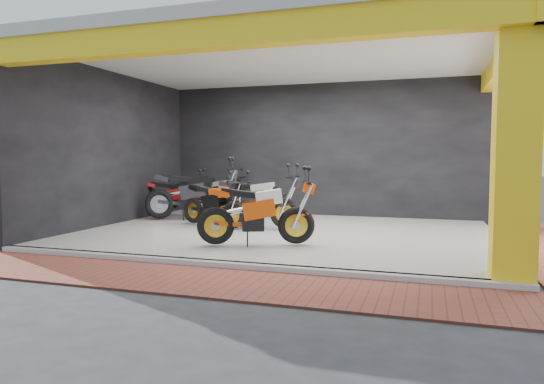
{
  "coord_description": "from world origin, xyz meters",
  "views": [
    {
      "loc": [
        2.75,
        -7.32,
        1.58
      ],
      "look_at": [
        -0.25,
        1.91,
        0.9
      ],
      "focal_mm": 32.0,
      "sensor_mm": 36.0,
      "label": 1
    }
  ],
  "objects": [
    {
      "name": "header_beam_front",
      "position": [
        0.0,
        -1.0,
        3.3
      ],
      "size": [
        8.4,
        0.3,
        0.4
      ],
      "primitive_type": "cube",
      "color": "yellow",
      "rests_on": "corner_column"
    },
    {
      "name": "floor_kerb",
      "position": [
        0.0,
        -1.02,
        0.05
      ],
      "size": [
        8.0,
        0.2,
        0.1
      ],
      "primitive_type": "cube",
      "color": "white",
      "rests_on": "ground"
    },
    {
      "name": "paver_front",
      "position": [
        0.0,
        -1.8,
        0.01
      ],
      "size": [
        9.0,
        1.4,
        0.03
      ],
      "primitive_type": "cube",
      "color": "brown",
      "rests_on": "ground"
    },
    {
      "name": "header_beam_right",
      "position": [
        4.0,
        2.0,
        3.3
      ],
      "size": [
        0.3,
        6.4,
        0.4
      ],
      "primitive_type": "cube",
      "color": "yellow",
      "rests_on": "corner_column"
    },
    {
      "name": "moto_row_d",
      "position": [
        -2.85,
        3.69,
        0.68
      ],
      "size": [
        2.02,
        1.17,
        1.16
      ],
      "primitive_type": null,
      "rotation": [
        0.0,
        0.0,
        0.26
      ],
      "color": "red",
      "rests_on": "showroom_floor"
    },
    {
      "name": "back_wall",
      "position": [
        0.0,
        5.1,
        1.75
      ],
      "size": [
        8.2,
        0.2,
        3.5
      ],
      "primitive_type": "cube",
      "color": "black",
      "rests_on": "ground"
    },
    {
      "name": "moto_row_a",
      "position": [
        -0.07,
        2.19,
        0.76
      ],
      "size": [
        2.18,
        0.89,
        1.32
      ],
      "primitive_type": null,
      "rotation": [
        0.0,
        0.0,
        -0.04
      ],
      "color": "black",
      "rests_on": "showroom_floor"
    },
    {
      "name": "moto_row_b",
      "position": [
        -1.92,
        3.28,
        0.82
      ],
      "size": [
        2.52,
        1.52,
        1.45
      ],
      "primitive_type": null,
      "rotation": [
        0.0,
        0.0,
        0.29
      ],
      "color": "black",
      "rests_on": "showroom_floor"
    },
    {
      "name": "showroom_floor",
      "position": [
        0.0,
        2.0,
        0.05
      ],
      "size": [
        8.0,
        6.0,
        0.1
      ],
      "primitive_type": "cube",
      "color": "white",
      "rests_on": "ground"
    },
    {
      "name": "showroom_ceiling",
      "position": [
        0.0,
        2.0,
        3.6
      ],
      "size": [
        8.4,
        6.4,
        0.2
      ],
      "primitive_type": "cube",
      "color": "beige",
      "rests_on": "corner_column"
    },
    {
      "name": "left_wall",
      "position": [
        -4.1,
        2.0,
        1.75
      ],
      "size": [
        0.2,
        6.2,
        3.5
      ],
      "primitive_type": "cube",
      "color": "black",
      "rests_on": "ground"
    },
    {
      "name": "moto_row_e",
      "position": [
        -2.26,
        4.57,
        0.68
      ],
      "size": [
        2.04,
        1.31,
        1.17
      ],
      "primitive_type": null,
      "rotation": [
        0.0,
        0.0,
        -0.34
      ],
      "color": "black",
      "rests_on": "showroom_floor"
    },
    {
      "name": "moto_row_c",
      "position": [
        -1.1,
        1.97,
        0.69
      ],
      "size": [
        2.04,
        1.32,
        1.17
      ],
      "primitive_type": null,
      "rotation": [
        0.0,
        0.0,
        -0.35
      ],
      "color": "black",
      "rests_on": "showroom_floor"
    },
    {
      "name": "moto_hero",
      "position": [
        0.62,
        0.58,
        0.74
      ],
      "size": [
        2.25,
        1.47,
        1.29
      ],
      "primitive_type": null,
      "rotation": [
        0.0,
        0.0,
        0.36
      ],
      "color": "#D74709",
      "rests_on": "showroom_floor"
    },
    {
      "name": "corner_column",
      "position": [
        3.75,
        -0.75,
        1.75
      ],
      "size": [
        0.5,
        0.5,
        3.5
      ],
      "primitive_type": "cube",
      "color": "yellow",
      "rests_on": "ground"
    },
    {
      "name": "ground",
      "position": [
        0.0,
        0.0,
        0.0
      ],
      "size": [
        80.0,
        80.0,
        0.0
      ],
      "primitive_type": "plane",
      "color": "#2D2D30",
      "rests_on": "ground"
    }
  ]
}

